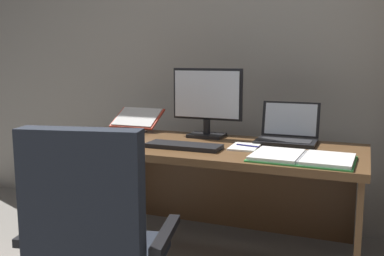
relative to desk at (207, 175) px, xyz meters
The scene contains 10 objects.
wall_back 1.09m from the desk, 92.73° to the left, with size 5.62×0.12×2.56m, color #B2ADA3.
desk is the anchor object (origin of this frame).
monitor 0.45m from the desk, 111.28° to the left, with size 0.45×0.16×0.43m.
laptop 0.53m from the desk, 20.04° to the left, with size 0.34×0.27×0.23m.
keyboard 0.31m from the desk, 106.10° to the right, with size 0.42×0.15×0.02m, color black.
computer_mouse 0.48m from the desk, 149.15° to the right, with size 0.06×0.10×0.04m, color black.
reading_stand_with_book 0.70m from the desk, 159.78° to the left, with size 0.33×0.27×0.14m.
open_binder 0.68m from the desk, 24.44° to the right, with size 0.51×0.33×0.02m.
notepad 0.33m from the desk, 19.29° to the right, with size 0.15×0.21×0.01m, color white.
pen 0.35m from the desk, 17.95° to the right, with size 0.01×0.01×0.14m, color navy.
Camera 1 is at (0.90, -0.90, 1.24)m, focal length 41.19 mm.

